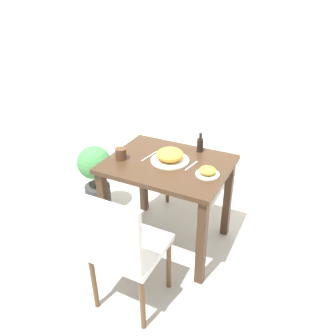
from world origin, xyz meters
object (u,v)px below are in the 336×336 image
object	(u,v)px
chair_far	(196,148)
drink_cup	(121,154)
chair_near	(123,246)
potted_plant_left	(96,175)
food_plate	(170,156)
sauce_bottle	(200,144)
side_plate	(208,172)

from	to	relation	value
chair_far	drink_cup	xyz separation A→B (m)	(-0.27, -0.87, 0.27)
chair_near	drink_cup	bearing A→B (deg)	-57.06
drink_cup	potted_plant_left	size ratio (longest dim) A/B	0.13
food_plate	sauce_bottle	size ratio (longest dim) A/B	1.80
side_plate	drink_cup	world-z (taller)	drink_cup
side_plate	potted_plant_left	size ratio (longest dim) A/B	0.25
chair_near	sauce_bottle	world-z (taller)	chair_near
chair_near	side_plate	bearing A→B (deg)	-113.59
food_plate	sauce_bottle	xyz separation A→B (m)	(0.14, 0.25, 0.02)
sauce_bottle	chair_near	bearing A→B (deg)	-95.91
chair_near	side_plate	world-z (taller)	chair_near
food_plate	potted_plant_left	distance (m)	0.89
drink_cup	sauce_bottle	xyz separation A→B (m)	(0.48, 0.39, 0.02)
side_plate	potted_plant_left	world-z (taller)	side_plate
food_plate	drink_cup	xyz separation A→B (m)	(-0.34, -0.13, -0.00)
potted_plant_left	food_plate	bearing A→B (deg)	-5.43
drink_cup	sauce_bottle	world-z (taller)	sauce_bottle
side_plate	drink_cup	bearing A→B (deg)	-174.74
food_plate	drink_cup	size ratio (longest dim) A/B	3.28
sauce_bottle	food_plate	bearing A→B (deg)	-118.81
chair_far	side_plate	size ratio (longest dim) A/B	5.49
food_plate	sauce_bottle	distance (m)	0.29
side_plate	chair_near	bearing A→B (deg)	-113.59
chair_near	food_plate	distance (m)	0.77
food_plate	side_plate	bearing A→B (deg)	-12.53
chair_near	potted_plant_left	distance (m)	1.15
food_plate	potted_plant_left	size ratio (longest dim) A/B	0.43
side_plate	drink_cup	size ratio (longest dim) A/B	1.90
food_plate	side_plate	size ratio (longest dim) A/B	1.73
chair_near	sauce_bottle	bearing A→B (deg)	-95.91
side_plate	potted_plant_left	bearing A→B (deg)	172.48
sauce_bottle	drink_cup	bearing A→B (deg)	-141.38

